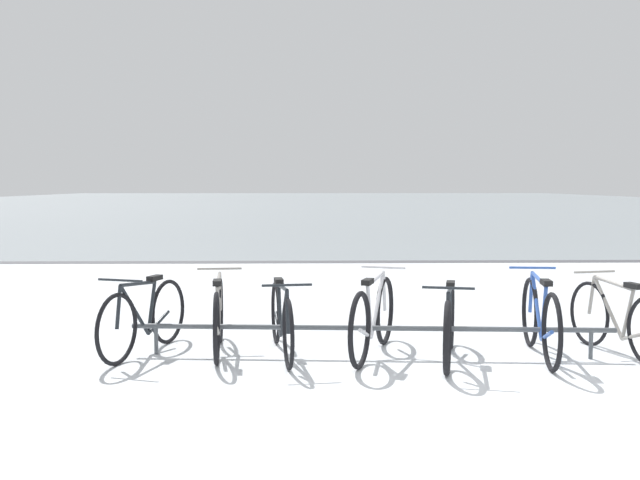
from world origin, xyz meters
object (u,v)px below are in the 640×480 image
Objects in this scene: bicycle_3 at (373,318)px; bicycle_4 at (449,325)px; bicycle_1 at (219,316)px; bicycle_6 at (618,320)px; bicycle_5 at (540,319)px; bicycle_2 at (282,320)px; bicycle_0 at (144,318)px.

bicycle_3 is 1.02× the size of bicycle_4.
bicycle_1 is 1.03× the size of bicycle_6.
bicycle_4 is at bearing -173.00° from bicycle_5.
bicycle_5 is (2.49, -0.15, 0.03)m from bicycle_2.
bicycle_1 is at bearing 2.40° from bicycle_0.
bicycle_2 is 1.05× the size of bicycle_4.
bicycle_1 is 0.98× the size of bicycle_3.
bicycle_4 is 0.91m from bicycle_5.
bicycle_3 is 2.38m from bicycle_6.
bicycle_4 is 1.69m from bicycle_6.
bicycle_3 is 1.05× the size of bicycle_6.
bicycle_6 is at bearing -2.49° from bicycle_0.
bicycle_6 is (0.78, 0.05, -0.02)m from bicycle_5.
bicycle_6 is (3.90, -0.23, -0.00)m from bicycle_1.
bicycle_2 is 1.61m from bicycle_4.
bicycle_1 is at bearing 174.81° from bicycle_5.
bicycle_4 is at bearing -18.96° from bicycle_3.
bicycle_0 is 1.36m from bicycle_2.
bicycle_2 is 0.90m from bicycle_3.
bicycle_0 is at bearing -177.60° from bicycle_1.
bicycle_0 is 0.95× the size of bicycle_4.
bicycle_0 is at bearing 177.51° from bicycle_6.
bicycle_5 is at bearing 7.00° from bicycle_4.
bicycle_6 is (3.27, -0.10, 0.01)m from bicycle_2.
bicycle_4 is (2.95, -0.36, -0.01)m from bicycle_0.
bicycle_3 is (2.26, -0.12, 0.01)m from bicycle_0.
bicycle_3 is (0.89, -0.02, 0.02)m from bicycle_2.
bicycle_0 is 2.26m from bicycle_3.
bicycle_2 is at bearing 176.53° from bicycle_5.
bicycle_0 is 0.98× the size of bicycle_6.
bicycle_3 is at bearing 161.04° from bicycle_4.
bicycle_5 is at bearing -5.19° from bicycle_1.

